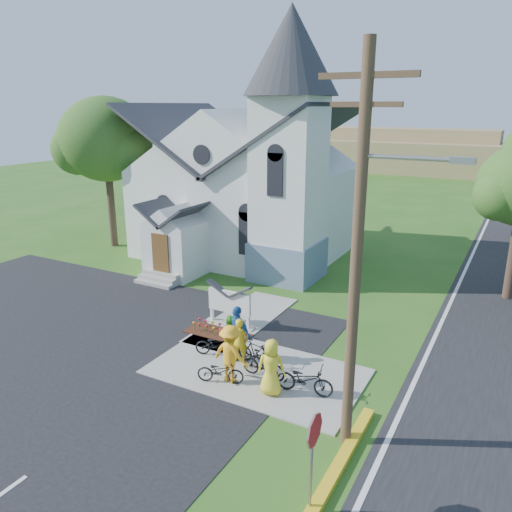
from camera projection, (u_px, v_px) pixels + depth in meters
The scene contains 20 objects.
ground at pixel (211, 368), 17.00m from camera, with size 120.00×120.00×0.00m, color #295819.
parking_lot at pixel (24, 346), 18.54m from camera, with size 20.00×16.00×0.02m, color black.
sidewalk at pixel (256, 371), 16.73m from camera, with size 7.00×4.00×0.05m, color gray.
church at pixel (250, 166), 28.48m from camera, with size 12.35×12.00×13.00m.
church_sign at pixel (230, 302), 19.94m from camera, with size 2.20×0.40×1.70m.
flower_bed at pixel (218, 334), 19.48m from camera, with size 2.60×1.10×0.07m, color #33180E.
utility_pole at pixel (360, 246), 11.71m from camera, with size 3.45×0.28×10.00m.
stop_sign at pixel (313, 443), 10.46m from camera, with size 0.11×0.76×2.48m.
tree_lot_corner at pixel (106, 140), 29.92m from camera, with size 5.60×5.60×9.15m.
distant_hills at pixel (484, 159), 62.13m from camera, with size 61.00×10.00×5.60m.
cyclist_0 at pixel (239, 340), 17.11m from camera, with size 0.59×0.38×1.61m, color yellow.
bike_0 at pixel (217, 345), 17.66m from camera, with size 0.54×1.55×0.81m, color black.
cyclist_1 at pixel (230, 337), 17.40m from camera, with size 0.77×0.60×1.58m, color green.
bike_1 at pixel (263, 364), 16.18m from camera, with size 0.44×1.57×0.94m, color black.
cyclist_2 at pixel (237, 333), 17.23m from camera, with size 1.15×0.48×1.97m, color #225AAC.
bike_2 at pixel (220, 371), 15.90m from camera, with size 0.53×1.52×0.80m, color black.
cyclist_3 at pixel (231, 354), 15.83m from camera, with size 1.25×0.72×1.93m, color #F6A61B.
bike_3 at pixel (256, 353), 16.97m from camera, with size 0.43×1.53×0.92m, color black.
cyclist_4 at pixel (271, 367), 15.16m from camera, with size 0.88×0.57×1.80m, color yellow.
bike_4 at pixel (305, 379), 15.29m from camera, with size 0.63×1.81×0.95m, color black.
Camera 1 is at (8.63, -12.57, 8.58)m, focal length 35.00 mm.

